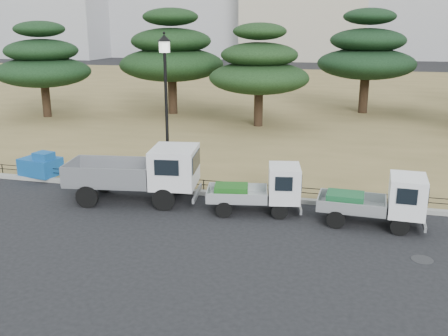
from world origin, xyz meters
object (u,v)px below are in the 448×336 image
(truck_kei_rear, at_px, (379,200))
(street_lamp, at_px, (166,86))
(truck_kei_front, at_px, (261,189))
(tarp_pile, at_px, (41,165))
(truck_large, at_px, (141,171))

(truck_kei_rear, bearing_deg, street_lamp, 169.31)
(street_lamp, bearing_deg, truck_kei_rear, -13.04)
(truck_kei_front, height_order, tarp_pile, truck_kei_front)
(truck_kei_rear, height_order, tarp_pile, truck_kei_rear)
(truck_large, distance_m, tarp_pile, 5.55)
(truck_kei_rear, relative_size, street_lamp, 0.58)
(truck_kei_front, xyz_separation_m, street_lamp, (-3.98, 1.58, 3.23))
(street_lamp, xyz_separation_m, tarp_pile, (-5.76, 0.07, -3.50))
(truck_kei_rear, distance_m, tarp_pile, 13.76)
(truck_large, height_order, truck_kei_rear, truck_large)
(truck_large, distance_m, truck_kei_front, 4.48)
(truck_kei_rear, bearing_deg, truck_large, -179.50)
(truck_kei_front, xyz_separation_m, tarp_pile, (-9.74, 1.65, -0.27))
(truck_kei_rear, xyz_separation_m, tarp_pile, (-13.63, 1.89, -0.30))
(truck_kei_front, height_order, street_lamp, street_lamp)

